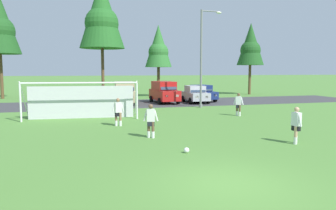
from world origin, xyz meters
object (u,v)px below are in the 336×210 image
Objects in this scene: soccer_ball at (187,150)px; parked_car_slot_right at (202,93)px; player_midfield_center at (151,121)px; parked_car_slot_left at (94,96)px; player_striker_near at (118,112)px; parked_car_slot_center at (164,92)px; soccer_goal at (81,100)px; parked_car_slot_center_left at (124,93)px; street_lamp at (203,58)px; player_defender_far at (238,104)px; parked_car_slot_center_right at (195,94)px; player_winger_left at (296,125)px; parked_car_slot_far_left at (55,96)px.

soccer_ball is 22.04m from parked_car_slot_right.
player_midfield_center is 0.38× the size of parked_car_slot_right.
player_striker_near is at bearing -85.73° from parked_car_slot_left.
parked_car_slot_center reaches higher than player_striker_near.
soccer_goal is 9.86m from parked_car_slot_center_left.
street_lamp is (-2.13, -5.58, 3.49)m from parked_car_slot_right.
parked_car_slot_center is 1.09× the size of parked_car_slot_right.
player_defender_far reaches higher than soccer_ball.
soccer_ball is at bearing -111.34° from parked_car_slot_center_right.
player_winger_left is at bearing -26.33° from player_midfield_center.
parked_car_slot_right is at bearing 9.32° from parked_car_slot_center.
player_winger_left is 0.38× the size of parked_car_slot_far_left.
player_defender_far is (10.84, -1.59, -0.47)m from soccer_goal.
parked_car_slot_right is at bearing 61.29° from player_midfield_center.
parked_car_slot_center_left is at bearing -179.51° from parked_car_slot_center.
parked_car_slot_far_left is at bearing -177.45° from parked_car_slot_right.
soccer_goal is at bearing 171.63° from player_defender_far.
parked_car_slot_center is at bearing 166.62° from parked_car_slot_center_right.
parked_car_slot_center_left is (2.98, 0.82, 0.24)m from parked_car_slot_left.
player_defender_far is 0.39× the size of parked_car_slot_left.
player_winger_left is at bearing -95.10° from street_lamp.
parked_car_slot_center reaches higher than player_midfield_center.
parked_car_slot_far_left is 3.52m from parked_car_slot_left.
parked_car_slot_left reaches higher than player_winger_left.
soccer_goal reaches higher than player_defender_far.
parked_car_slot_center is (4.28, 19.55, 1.00)m from soccer_ball.
parked_car_slot_right is at bearing 37.86° from soccer_goal.
soccer_ball is 0.05× the size of parked_car_slot_far_left.
player_defender_far is 12.51m from parked_car_slot_center_left.
parked_car_slot_center_left is (0.99, 16.32, 0.29)m from player_midfield_center.
player_midfield_center is at bearing -122.12° from street_lamp.
player_midfield_center is 1.00× the size of player_winger_left.
parked_car_slot_center_left reaches higher than parked_car_slot_left.
soccer_goal is 15.82m from parked_car_slot_right.
player_defender_far is (7.71, 5.77, 0.00)m from player_midfield_center.
parked_car_slot_far_left is at bearing 176.66° from parked_car_slot_center_right.
parked_car_slot_far_left reaches higher than player_striker_near.
parked_car_slot_far_left is (-2.25, 9.05, -0.42)m from soccer_goal.
player_striker_near is at bearing -99.54° from parked_car_slot_center_left.
parked_car_slot_center_left is at bearing 122.46° from player_defender_far.
player_midfield_center is 17.59m from parked_car_slot_center_right.
parked_car_slot_center_left is at bearing 142.18° from street_lamp.
player_winger_left is at bearing -48.65° from soccer_goal.
soccer_ball is at bearing -113.04° from parked_car_slot_right.
player_striker_near is at bearing -71.30° from parked_car_slot_far_left.
player_midfield_center is at bearing -71.83° from parked_car_slot_far_left.
player_defender_far is at bearing 52.10° from soccer_ball.
soccer_goal is 4.61× the size of player_defender_far.
player_winger_left is (9.06, -10.30, -0.47)m from soccer_goal.
parked_car_slot_left is (-9.70, 9.73, 0.05)m from player_defender_far.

